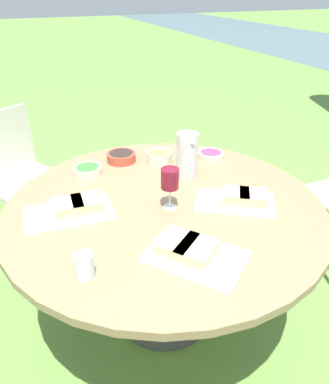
{
  "coord_description": "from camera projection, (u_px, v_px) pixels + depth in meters",
  "views": [
    {
      "loc": [
        1.35,
        -0.55,
        1.59
      ],
      "look_at": [
        0.0,
        0.0,
        0.76
      ],
      "focal_mm": 35.0,
      "sensor_mm": 36.0,
      "label": 1
    }
  ],
  "objects": [
    {
      "name": "bowl_olives",
      "position": [
        121.0,
        156.0,
        2.09
      ],
      "size": [
        0.16,
        0.16,
        0.05
      ],
      "color": "#B74733",
      "rests_on": "dining_table"
    },
    {
      "name": "chair_near_left",
      "position": [
        16.0,
        170.0,
        2.42
      ],
      "size": [
        0.59,
        0.59,
        0.89
      ],
      "color": "beige",
      "rests_on": "ground_plane"
    },
    {
      "name": "ground_plane",
      "position": [
        164.0,
        313.0,
        2.05
      ],
      "size": [
        40.0,
        40.0,
        0.0
      ],
      "primitive_type": "plane",
      "color": "#668E42"
    },
    {
      "name": "bowl_dip_red",
      "position": [
        211.0,
        155.0,
        2.12
      ],
      "size": [
        0.14,
        0.14,
        0.04
      ],
      "color": "beige",
      "rests_on": "dining_table"
    },
    {
      "name": "wine_glass",
      "position": [
        170.0,
        180.0,
        1.6
      ],
      "size": [
        0.08,
        0.08,
        0.19
      ],
      "color": "silver",
      "rests_on": "dining_table"
    },
    {
      "name": "bowl_fries",
      "position": [
        159.0,
        157.0,
        2.07
      ],
      "size": [
        0.14,
        0.14,
        0.06
      ],
      "color": "beige",
      "rests_on": "dining_table"
    },
    {
      "name": "cup_water_near",
      "position": [
        84.0,
        266.0,
        1.26
      ],
      "size": [
        0.07,
        0.07,
        0.09
      ],
      "color": "silver",
      "rests_on": "dining_table"
    },
    {
      "name": "platter_charcuterie",
      "position": [
        192.0,
        252.0,
        1.36
      ],
      "size": [
        0.42,
        0.4,
        0.06
      ],
      "color": "white",
      "rests_on": "dining_table"
    },
    {
      "name": "dining_table",
      "position": [
        164.0,
        219.0,
        1.74
      ],
      "size": [
        1.45,
        1.45,
        0.7
      ],
      "color": "#4C4C51",
      "rests_on": "ground_plane"
    },
    {
      "name": "bowl_salad",
      "position": [
        88.0,
        170.0,
        1.94
      ],
      "size": [
        0.15,
        0.15,
        0.05
      ],
      "color": "beige",
      "rests_on": "dining_table"
    },
    {
      "name": "water_pitcher",
      "position": [
        187.0,
        155.0,
        1.89
      ],
      "size": [
        0.12,
        0.11,
        0.23
      ],
      "color": "silver",
      "rests_on": "dining_table"
    },
    {
      "name": "platter_sandwich_side",
      "position": [
        239.0,
        200.0,
        1.68
      ],
      "size": [
        0.34,
        0.39,
        0.07
      ],
      "color": "white",
      "rests_on": "dining_table"
    },
    {
      "name": "platter_bread_main",
      "position": [
        73.0,
        209.0,
        1.61
      ],
      "size": [
        0.21,
        0.38,
        0.07
      ],
      "color": "white",
      "rests_on": "dining_table"
    }
  ]
}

